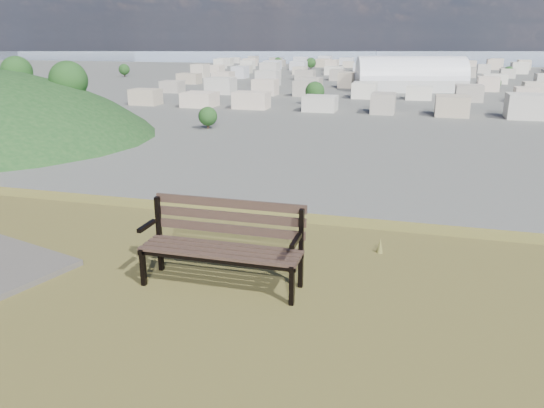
% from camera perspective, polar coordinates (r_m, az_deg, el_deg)
% --- Properties ---
extents(park_bench, '(1.68, 0.54, 0.88)m').
position_cam_1_polar(park_bench, '(5.56, -5.23, -3.80)').
color(park_bench, '#3F2D24').
rests_on(park_bench, hilltop_mesa).
extents(arena, '(58.88, 35.45, 23.21)m').
position_cam_1_polar(arena, '(293.33, 14.61, 12.75)').
color(arena, beige).
rests_on(arena, ground).
extents(city_blocks, '(395.00, 361.00, 7.00)m').
position_cam_1_polar(city_blocks, '(398.09, 15.43, 13.54)').
color(city_blocks, beige).
rests_on(city_blocks, ground).
extents(city_trees, '(406.52, 387.20, 9.98)m').
position_cam_1_polar(city_trees, '(324.02, 10.50, 13.31)').
color(city_trees, '#37261B').
rests_on(city_trees, ground).
extents(bay_water, '(2400.00, 700.00, 0.12)m').
position_cam_1_polar(bay_water, '(903.33, 15.80, 15.23)').
color(bay_water, '#8698AA').
rests_on(bay_water, ground).
extents(far_hills, '(2050.00, 340.00, 60.00)m').
position_cam_1_polar(far_hills, '(1407.28, 13.42, 17.08)').
color(far_hills, '#8591A5').
rests_on(far_hills, ground).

